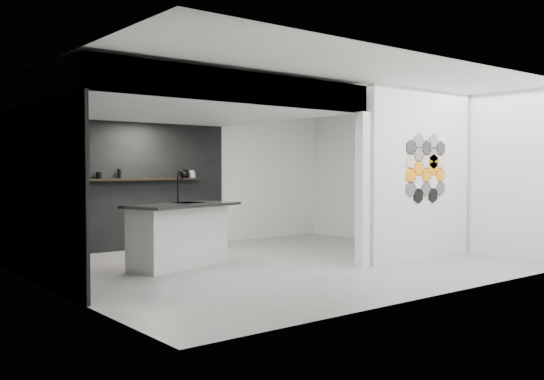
{
  "coord_description": "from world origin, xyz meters",
  "views": [
    {
      "loc": [
        -5.97,
        -7.32,
        1.48
      ],
      "look_at": [
        0.1,
        0.3,
        1.15
      ],
      "focal_mm": 40.0,
      "sensor_mm": 36.0,
      "label": 1
    }
  ],
  "objects_px": {
    "kitchen_island": "(179,234)",
    "glass_bowl": "(192,175)",
    "glass_vase": "(192,174)",
    "stockpot": "(76,173)",
    "wall_basin": "(53,217)",
    "bottle_dark": "(119,174)",
    "kettle": "(185,174)",
    "utensil_cup": "(99,175)",
    "partition_panel": "(421,174)"
  },
  "relations": [
    {
      "from": "kitchen_island",
      "to": "glass_bowl",
      "type": "bearing_deg",
      "value": 38.02
    },
    {
      "from": "glass_vase",
      "to": "stockpot",
      "type": "bearing_deg",
      "value": 180.0
    },
    {
      "from": "wall_basin",
      "to": "bottle_dark",
      "type": "bearing_deg",
      "value": 47.7
    },
    {
      "from": "kettle",
      "to": "glass_vase",
      "type": "distance_m",
      "value": 0.16
    },
    {
      "from": "kitchen_island",
      "to": "glass_vase",
      "type": "xyz_separation_m",
      "value": [
        1.52,
        2.14,
        0.9
      ]
    },
    {
      "from": "glass_vase",
      "to": "bottle_dark",
      "type": "bearing_deg",
      "value": 180.0
    },
    {
      "from": "stockpot",
      "to": "utensil_cup",
      "type": "xyz_separation_m",
      "value": [
        0.41,
        0.0,
        -0.04
      ]
    },
    {
      "from": "glass_bowl",
      "to": "glass_vase",
      "type": "distance_m",
      "value": 0.02
    },
    {
      "from": "glass_vase",
      "to": "utensil_cup",
      "type": "height_order",
      "value": "glass_vase"
    },
    {
      "from": "bottle_dark",
      "to": "stockpot",
      "type": "bearing_deg",
      "value": 180.0
    },
    {
      "from": "glass_vase",
      "to": "utensil_cup",
      "type": "xyz_separation_m",
      "value": [
        -1.89,
        0.0,
        -0.02
      ]
    },
    {
      "from": "wall_basin",
      "to": "utensil_cup",
      "type": "height_order",
      "value": "utensil_cup"
    },
    {
      "from": "kettle",
      "to": "glass_vase",
      "type": "height_order",
      "value": "kettle"
    },
    {
      "from": "kitchen_island",
      "to": "utensil_cup",
      "type": "bearing_deg",
      "value": 83.2
    },
    {
      "from": "glass_bowl",
      "to": "bottle_dark",
      "type": "bearing_deg",
      "value": 180.0
    },
    {
      "from": "wall_basin",
      "to": "stockpot",
      "type": "distance_m",
      "value": 2.4
    },
    {
      "from": "kitchen_island",
      "to": "stockpot",
      "type": "distance_m",
      "value": 2.46
    },
    {
      "from": "stockpot",
      "to": "partition_panel",
      "type": "bearing_deg",
      "value": -41.44
    },
    {
      "from": "kitchen_island",
      "to": "stockpot",
      "type": "relative_size",
      "value": 7.96
    },
    {
      "from": "wall_basin",
      "to": "bottle_dark",
      "type": "relative_size",
      "value": 3.52
    },
    {
      "from": "wall_basin",
      "to": "utensil_cup",
      "type": "bearing_deg",
      "value": 54.02
    },
    {
      "from": "wall_basin",
      "to": "stockpot",
      "type": "xyz_separation_m",
      "value": [
        1.09,
        2.07,
        0.57
      ]
    },
    {
      "from": "glass_bowl",
      "to": "bottle_dark",
      "type": "height_order",
      "value": "bottle_dark"
    },
    {
      "from": "stockpot",
      "to": "kettle",
      "type": "bearing_deg",
      "value": 0.0
    },
    {
      "from": "utensil_cup",
      "to": "glass_vase",
      "type": "bearing_deg",
      "value": 0.0
    },
    {
      "from": "utensil_cup",
      "to": "bottle_dark",
      "type": "bearing_deg",
      "value": 0.0
    },
    {
      "from": "kettle",
      "to": "bottle_dark",
      "type": "height_order",
      "value": "bottle_dark"
    },
    {
      "from": "wall_basin",
      "to": "kitchen_island",
      "type": "xyz_separation_m",
      "value": [
        1.87,
        -0.08,
        -0.35
      ]
    },
    {
      "from": "wall_basin",
      "to": "utensil_cup",
      "type": "relative_size",
      "value": 5.25
    },
    {
      "from": "stockpot",
      "to": "wall_basin",
      "type": "bearing_deg",
      "value": -117.76
    },
    {
      "from": "wall_basin",
      "to": "glass_bowl",
      "type": "relative_size",
      "value": 4.33
    },
    {
      "from": "wall_basin",
      "to": "glass_bowl",
      "type": "height_order",
      "value": "glass_bowl"
    },
    {
      "from": "stockpot",
      "to": "utensil_cup",
      "type": "bearing_deg",
      "value": 0.0
    },
    {
      "from": "partition_panel",
      "to": "glass_vase",
      "type": "xyz_separation_m",
      "value": [
        -2.08,
        3.87,
        -0.01
      ]
    },
    {
      "from": "glass_vase",
      "to": "bottle_dark",
      "type": "height_order",
      "value": "bottle_dark"
    },
    {
      "from": "kettle",
      "to": "utensil_cup",
      "type": "height_order",
      "value": "kettle"
    },
    {
      "from": "kitchen_island",
      "to": "bottle_dark",
      "type": "xyz_separation_m",
      "value": [
        0.01,
        2.14,
        0.91
      ]
    },
    {
      "from": "partition_panel",
      "to": "stockpot",
      "type": "height_order",
      "value": "partition_panel"
    },
    {
      "from": "kitchen_island",
      "to": "bottle_dark",
      "type": "height_order",
      "value": "bottle_dark"
    },
    {
      "from": "glass_bowl",
      "to": "partition_panel",
      "type": "bearing_deg",
      "value": -61.77
    },
    {
      "from": "glass_bowl",
      "to": "glass_vase",
      "type": "xyz_separation_m",
      "value": [
        0.0,
        0.0,
        0.02
      ]
    },
    {
      "from": "glass_vase",
      "to": "utensil_cup",
      "type": "relative_size",
      "value": 1.27
    },
    {
      "from": "wall_basin",
      "to": "glass_vase",
      "type": "distance_m",
      "value": 4.01
    },
    {
      "from": "kettle",
      "to": "glass_bowl",
      "type": "xyz_separation_m",
      "value": [
        0.16,
        0.0,
        -0.03
      ]
    },
    {
      "from": "partition_panel",
      "to": "bottle_dark",
      "type": "relative_size",
      "value": 16.45
    },
    {
      "from": "stockpot",
      "to": "kettle",
      "type": "distance_m",
      "value": 2.14
    },
    {
      "from": "glass_bowl",
      "to": "utensil_cup",
      "type": "xyz_separation_m",
      "value": [
        -1.89,
        0.0,
        0.01
      ]
    },
    {
      "from": "utensil_cup",
      "to": "kettle",
      "type": "bearing_deg",
      "value": 0.0
    },
    {
      "from": "partition_panel",
      "to": "glass_vase",
      "type": "height_order",
      "value": "partition_panel"
    },
    {
      "from": "partition_panel",
      "to": "kitchen_island",
      "type": "xyz_separation_m",
      "value": [
        -3.59,
        1.72,
        -0.9
      ]
    }
  ]
}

